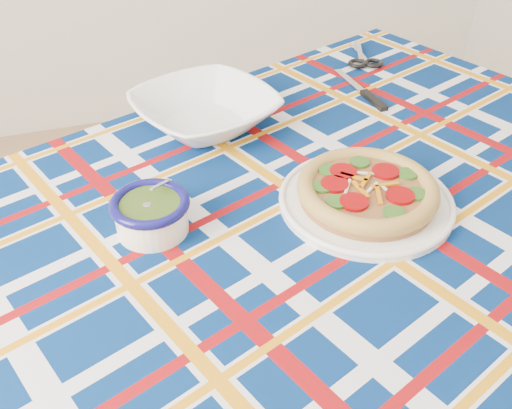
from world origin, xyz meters
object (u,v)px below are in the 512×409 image
object	(u,v)px
dining_table	(284,267)
main_focaccia_plate	(367,190)
serving_bowl	(205,111)
pesto_bowl	(151,212)

from	to	relation	value
dining_table	main_focaccia_plate	world-z (taller)	main_focaccia_plate
dining_table	serving_bowl	world-z (taller)	serving_bowl
dining_table	main_focaccia_plate	size ratio (longest dim) A/B	6.08
dining_table	serving_bowl	distance (m)	0.44
main_focaccia_plate	pesto_bowl	world-z (taller)	pesto_bowl
dining_table	pesto_bowl	size ratio (longest dim) A/B	14.72
dining_table	pesto_bowl	bearing A→B (deg)	139.19
serving_bowl	main_focaccia_plate	bearing A→B (deg)	-60.97
dining_table	main_focaccia_plate	bearing A→B (deg)	-12.06
main_focaccia_plate	pesto_bowl	xyz separation A→B (m)	(-0.40, 0.05, 0.01)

